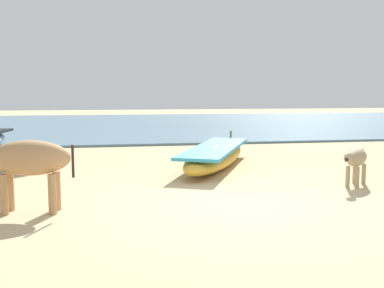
% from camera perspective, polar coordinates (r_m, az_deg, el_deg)
% --- Properties ---
extents(ground, '(80.00, 80.00, 0.00)m').
position_cam_1_polar(ground, '(7.21, 6.13, -7.75)').
color(ground, tan).
extents(sea_water, '(60.00, 20.00, 0.08)m').
position_cam_1_polar(sea_water, '(24.99, -5.77, 2.54)').
color(sea_water, slate).
rests_on(sea_water, ground).
extents(fishing_boat_4, '(2.88, 4.70, 0.68)m').
position_cam_1_polar(fishing_boat_4, '(10.87, 3.01, -1.44)').
color(fishing_boat_4, gold).
rests_on(fishing_boat_4, ground).
extents(cow_adult_tan, '(1.66, 0.62, 1.08)m').
position_cam_1_polar(cow_adult_tan, '(7.05, -20.34, -2.01)').
color(cow_adult_tan, tan).
rests_on(cow_adult_tan, ground).
extents(calf_far_dun, '(0.92, 0.90, 0.72)m').
position_cam_1_polar(calf_far_dun, '(9.11, 20.03, -1.80)').
color(calf_far_dun, tan).
rests_on(calf_far_dun, ground).
extents(debris_pile_1, '(1.95, 1.95, 0.37)m').
position_cam_1_polar(debris_pile_1, '(10.68, -22.86, -2.53)').
color(debris_pile_1, brown).
rests_on(debris_pile_1, ground).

